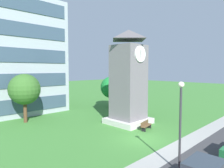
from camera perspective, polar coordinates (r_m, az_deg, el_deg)
name	(u,v)px	position (r m, az deg, el deg)	size (l,w,h in m)	color
ground_plane	(141,139)	(19.02, 8.07, -15.04)	(160.00, 160.00, 0.00)	#3D7A33
kerb_strip	(174,149)	(17.38, 17.12, -17.07)	(120.00, 1.60, 0.01)	#9E9E99
office_building	(1,57)	(32.83, -28.62, 6.75)	(15.34, 10.52, 16.00)	#9EA8B2
clock_tower	(128,82)	(23.26, 4.63, 0.55)	(4.31, 4.31, 10.67)	slate
park_bench	(146,125)	(21.69, 9.48, -11.35)	(1.86, 0.84, 0.88)	brown
street_lamp	(180,116)	(12.98, 18.64, -8.52)	(0.36, 0.36, 5.52)	#333338
tree_by_building	(111,87)	(33.48, -0.18, -0.95)	(3.56, 3.56, 5.03)	#513823
tree_streetside	(25,89)	(25.73, -23.32, -1.40)	(3.59, 3.59, 5.72)	#513823
tree_near_tower	(128,91)	(27.69, 4.38, -2.00)	(3.26, 3.26, 4.91)	#513823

